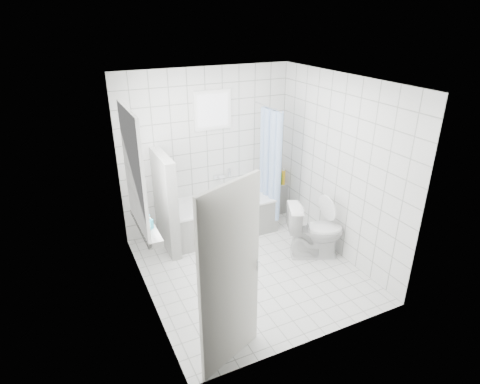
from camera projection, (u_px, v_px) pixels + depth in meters
ground at (249, 269)px, 5.66m from camera, size 3.00×3.00×0.00m
ceiling at (251, 81)px, 4.59m from camera, size 3.00×3.00×0.00m
wall_back at (207, 151)px, 6.36m from camera, size 2.80×0.02×2.60m
wall_front at (320, 240)px, 3.90m from camera, size 2.80×0.02×2.60m
wall_left at (141, 206)px, 4.58m from camera, size 0.02×3.00×2.60m
wall_right at (338, 168)px, 5.68m from camera, size 0.02×3.00×2.60m
window_left at (136, 172)px, 4.72m from camera, size 0.01×0.90×1.40m
window_back at (213, 110)px, 6.10m from camera, size 0.50×0.01×0.50m
window_sill at (146, 226)px, 5.04m from camera, size 0.18×1.02×0.08m
door at (230, 279)px, 3.82m from camera, size 0.75×0.35×2.00m
bathtub at (222, 216)px, 6.50m from camera, size 1.70×0.77×0.58m
partition_wall at (166, 203)px, 5.91m from camera, size 0.15×0.85×1.50m
tiled_ledge at (278, 198)px, 7.19m from camera, size 0.40×0.24×0.55m
toilet at (315, 231)px, 5.83m from camera, size 0.93×0.75×0.83m
curtain_rod at (268, 107)px, 6.08m from camera, size 0.02×0.80×0.02m
shower_curtain at (271, 165)px, 6.35m from camera, size 0.14×0.48×1.78m
tub_faucet at (219, 176)px, 6.58m from camera, size 0.18×0.06×0.06m
sill_bottles at (145, 214)px, 4.99m from camera, size 0.15×0.40×0.30m
ledge_bottles at (279, 178)px, 6.99m from camera, size 0.18×0.14×0.26m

